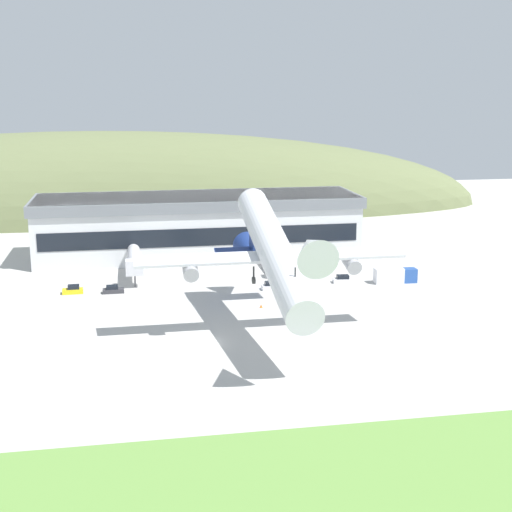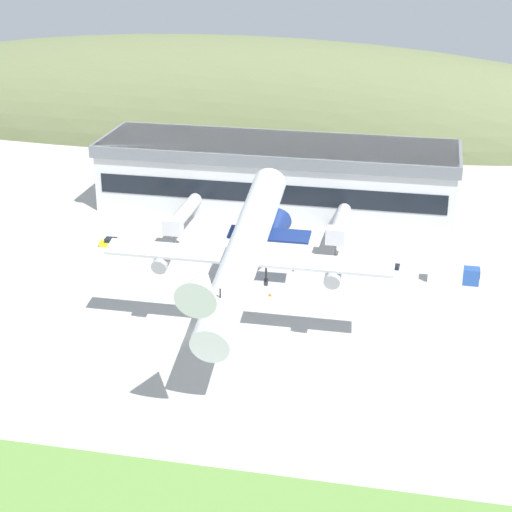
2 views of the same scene
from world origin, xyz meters
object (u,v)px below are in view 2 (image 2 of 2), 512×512
object	(u,v)px
jetway_0	(182,215)
jetway_1	(339,225)
service_car_1	(147,248)
traffic_cone_0	(270,294)
service_car_0	(110,243)
cargo_airplane	(245,253)
service_car_3	(393,269)
fuel_truck	(453,274)
terminal_building	(277,171)
service_car_2	(305,267)

from	to	relation	value
jetway_0	jetway_1	xyz separation A→B (m)	(29.69, 0.81, -0.00)
service_car_1	traffic_cone_0	distance (m)	29.10
jetway_1	service_car_0	xyz separation A→B (m)	(-41.17, -9.05, -3.33)
cargo_airplane	traffic_cone_0	distance (m)	19.30
traffic_cone_0	service_car_0	bearing A→B (deg)	155.60
cargo_airplane	service_car_3	distance (m)	36.23
jetway_0	fuel_truck	size ratio (longest dim) A/B	2.00
service_car_3	service_car_0	bearing A→B (deg)	178.23
terminal_building	fuel_truck	distance (m)	47.47
fuel_truck	traffic_cone_0	distance (m)	31.15
jetway_0	jetway_1	size ratio (longest dim) A/B	1.10
cargo_airplane	service_car_1	world-z (taller)	cargo_airplane
service_car_2	traffic_cone_0	xyz separation A→B (m)	(-4.00, -11.04, -0.37)
service_car_3	fuel_truck	size ratio (longest dim) A/B	0.52
cargo_airplane	fuel_truck	bearing A→B (deg)	40.88
jetway_1	service_car_2	bearing A→B (deg)	-108.41
service_car_1	traffic_cone_0	bearing A→B (deg)	-28.69
jetway_0	traffic_cone_0	distance (m)	31.73
fuel_truck	traffic_cone_0	world-z (taller)	fuel_truck
service_car_0	jetway_1	bearing A→B (deg)	12.39
service_car_2	traffic_cone_0	distance (m)	11.75
service_car_0	fuel_truck	xyz separation A→B (m)	(61.80, -3.42, 0.79)
terminal_building	service_car_2	distance (m)	33.75
service_car_1	service_car_2	distance (m)	29.67
jetway_0	cargo_airplane	size ratio (longest dim) A/B	0.33
terminal_building	service_car_3	distance (m)	39.33
service_car_1	fuel_truck	distance (m)	54.52
terminal_building	jetway_0	distance (m)	24.40
jetway_1	service_car_2	size ratio (longest dim) A/B	4.10
service_car_0	fuel_truck	bearing A→B (deg)	-3.16
service_car_3	cargo_airplane	bearing A→B (deg)	-125.70
service_car_2	cargo_airplane	bearing A→B (deg)	-100.84
service_car_1	jetway_0	bearing A→B (deg)	65.71
service_car_0	traffic_cone_0	world-z (taller)	service_car_0
cargo_airplane	service_car_2	size ratio (longest dim) A/B	13.76
jetway_1	cargo_airplane	distance (m)	40.39
terminal_building	cargo_airplane	bearing A→B (deg)	-84.11
jetway_1	fuel_truck	world-z (taller)	jetway_1
jetway_1	cargo_airplane	size ratio (longest dim) A/B	0.30
cargo_airplane	service_car_1	size ratio (longest dim) A/B	13.02
terminal_building	jetway_0	world-z (taller)	terminal_building
cargo_airplane	traffic_cone_0	size ratio (longest dim) A/B	88.98
jetway_0	cargo_airplane	distance (m)	43.68
service_car_0	service_car_2	bearing A→B (deg)	-6.00
terminal_building	fuel_truck	size ratio (longest dim) A/B	8.59
service_car_0	fuel_truck	size ratio (longest dim) A/B	0.45
jetway_0	terminal_building	bearing A→B (deg)	52.40
service_car_1	jetway_1	bearing A→B (deg)	16.44
service_car_2	traffic_cone_0	world-z (taller)	service_car_2
service_car_3	traffic_cone_0	size ratio (longest dim) A/B	7.57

